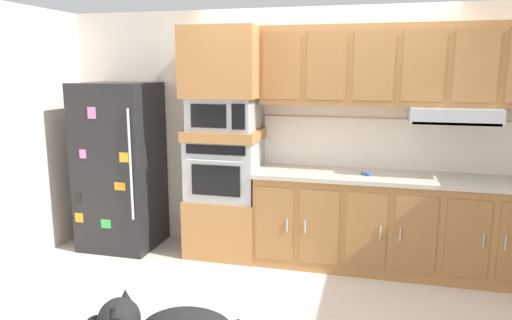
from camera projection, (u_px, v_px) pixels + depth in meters
The scene contains 14 objects.
ground_plane at pixel (301, 294), 4.08m from camera, with size 9.60×9.60×0.00m, color beige.
back_kitchen_wall at pixel (320, 133), 4.90m from camera, with size 6.20×0.12×2.50m, color silver.
side_panel_left at pixel (13, 138), 4.53m from camera, with size 0.12×7.10×2.50m, color silver.
refrigerator at pixel (120, 166), 5.07m from camera, with size 0.76×0.73×1.76m.
oven_base_cabinet at pixel (226, 225), 4.96m from camera, with size 0.74×0.62×0.60m, color #A8703D.
built_in_oven at pixel (225, 168), 4.84m from camera, with size 0.70×0.62×0.60m.
appliance_mid_shelf at pixel (225, 134), 4.78m from camera, with size 0.74×0.62×0.10m, color #A8703D.
microwave at pixel (224, 114), 4.74m from camera, with size 0.64×0.54×0.32m.
appliance_upper_cabinet at pixel (224, 63), 4.65m from camera, with size 0.74×0.62×0.68m, color #A8703D.
lower_cabinet_run at pixel (413, 226), 4.47m from camera, with size 2.97×0.63×0.88m.
countertop_slab at pixel (416, 179), 4.39m from camera, with size 3.01×0.64×0.04m, color #BCB2A3.
backsplash_panel at pixel (416, 145), 4.61m from camera, with size 3.01×0.02×0.50m, color white.
upper_cabinet_with_hood at pixel (424, 69), 4.31m from camera, with size 2.97×0.48×0.88m.
screwdriver at pixel (367, 174), 4.44m from camera, with size 0.17×0.17×0.03m.
Camera 1 is at (0.57, -3.76, 1.90)m, focal length 33.34 mm.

